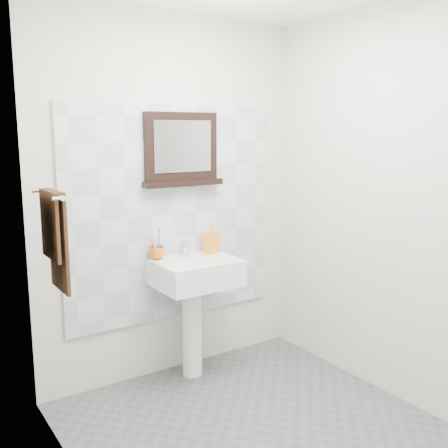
{
  "coord_description": "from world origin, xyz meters",
  "views": [
    {
      "loc": [
        -1.71,
        -2.13,
        1.73
      ],
      "look_at": [
        0.07,
        0.55,
        1.15
      ],
      "focal_mm": 42.0,
      "sensor_mm": 36.0,
      "label": 1
    }
  ],
  "objects_px": {
    "pedestal_sink": "(195,285)",
    "framed_mirror": "(181,151)",
    "toothbrush_cup": "(157,253)",
    "hand_towel": "(55,233)",
    "soap_dispenser": "(211,239)"
  },
  "relations": [
    {
      "from": "pedestal_sink",
      "to": "toothbrush_cup",
      "type": "bearing_deg",
      "value": 146.05
    },
    {
      "from": "pedestal_sink",
      "to": "hand_towel",
      "type": "xyz_separation_m",
      "value": [
        -0.99,
        -0.2,
        0.51
      ]
    },
    {
      "from": "pedestal_sink",
      "to": "framed_mirror",
      "type": "bearing_deg",
      "value": 86.57
    },
    {
      "from": "toothbrush_cup",
      "to": "hand_towel",
      "type": "relative_size",
      "value": 0.2
    },
    {
      "from": "pedestal_sink",
      "to": "framed_mirror",
      "type": "relative_size",
      "value": 1.63
    },
    {
      "from": "soap_dispenser",
      "to": "framed_mirror",
      "type": "distance_m",
      "value": 0.66
    },
    {
      "from": "soap_dispenser",
      "to": "framed_mirror",
      "type": "bearing_deg",
      "value": 136.84
    },
    {
      "from": "soap_dispenser",
      "to": "pedestal_sink",
      "type": "bearing_deg",
      "value": -171.99
    },
    {
      "from": "toothbrush_cup",
      "to": "framed_mirror",
      "type": "xyz_separation_m",
      "value": [
        0.22,
        0.04,
        0.68
      ]
    },
    {
      "from": "soap_dispenser",
      "to": "hand_towel",
      "type": "distance_m",
      "value": 1.24
    },
    {
      "from": "framed_mirror",
      "to": "pedestal_sink",
      "type": "bearing_deg",
      "value": -93.43
    },
    {
      "from": "toothbrush_cup",
      "to": "framed_mirror",
      "type": "distance_m",
      "value": 0.72
    },
    {
      "from": "pedestal_sink",
      "to": "hand_towel",
      "type": "bearing_deg",
      "value": -168.37
    },
    {
      "from": "hand_towel",
      "to": "pedestal_sink",
      "type": "bearing_deg",
      "value": 11.63
    },
    {
      "from": "soap_dispenser",
      "to": "hand_towel",
      "type": "xyz_separation_m",
      "value": [
        -1.19,
        -0.31,
        0.22
      ]
    }
  ]
}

